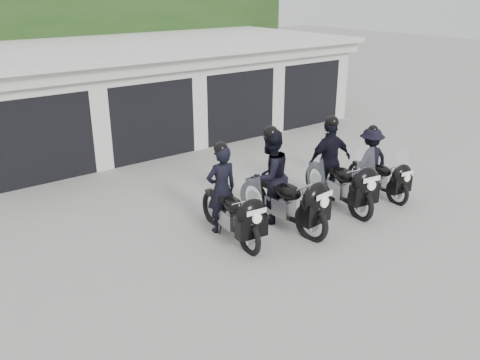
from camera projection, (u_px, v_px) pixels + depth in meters
ground at (282, 225)px, 10.62m from camera, size 80.00×80.00×0.00m
garage_block at (113, 95)px, 16.06m from camera, size 16.40×6.80×2.96m
background_vegetation at (65, 39)px, 19.39m from camera, size 20.00×3.90×5.80m
police_bike_a at (229, 201)px, 9.86m from camera, size 0.83×2.23×1.94m
police_bike_b at (277, 184)px, 10.36m from camera, size 1.02×2.46×2.14m
police_bike_c at (335, 167)px, 11.35m from camera, size 1.22×2.37×2.08m
police_bike_d at (375, 164)px, 12.00m from camera, size 1.07×1.95×1.70m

